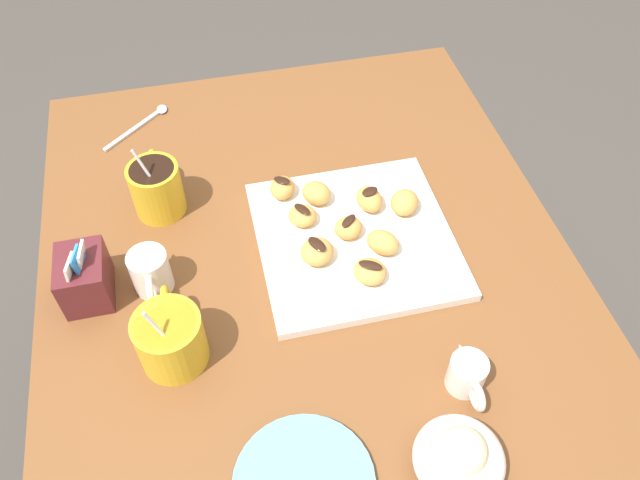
% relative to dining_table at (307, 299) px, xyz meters
% --- Properties ---
extents(ground_plane, '(8.00, 8.00, 0.00)m').
position_rel_dining_table_xyz_m(ground_plane, '(0.00, 0.00, -0.62)').
color(ground_plane, '#423D38').
extents(dining_table, '(1.01, 0.85, 0.75)m').
position_rel_dining_table_xyz_m(dining_table, '(0.00, 0.00, 0.00)').
color(dining_table, brown).
rests_on(dining_table, ground_plane).
extents(pastry_plate_square, '(0.31, 0.31, 0.02)m').
position_rel_dining_table_xyz_m(pastry_plate_square, '(0.00, -0.08, 0.14)').
color(pastry_plate_square, white).
rests_on(pastry_plate_square, dining_table).
extents(coffee_mug_mustard_left, '(0.13, 0.10, 0.14)m').
position_rel_dining_table_xyz_m(coffee_mug_mustard_left, '(-0.15, 0.22, 0.18)').
color(coffee_mug_mustard_left, gold).
rests_on(coffee_mug_mustard_left, dining_table).
extents(coffee_mug_mustard_right, '(0.13, 0.09, 0.14)m').
position_rel_dining_table_xyz_m(coffee_mug_mustard_right, '(0.15, 0.22, 0.19)').
color(coffee_mug_mustard_right, gold).
rests_on(coffee_mug_mustard_right, dining_table).
extents(cream_pitcher_white, '(0.10, 0.06, 0.07)m').
position_rel_dining_table_xyz_m(cream_pitcher_white, '(-0.02, 0.24, 0.18)').
color(cream_pitcher_white, white).
rests_on(cream_pitcher_white, dining_table).
extents(sugar_caddy, '(0.09, 0.07, 0.11)m').
position_rel_dining_table_xyz_m(sugar_caddy, '(-0.01, 0.34, 0.18)').
color(sugar_caddy, '#561E23').
rests_on(sugar_caddy, dining_table).
extents(ice_cream_bowl, '(0.11, 0.11, 0.08)m').
position_rel_dining_table_xyz_m(ice_cream_bowl, '(-0.39, -0.11, 0.17)').
color(ice_cream_bowl, white).
rests_on(ice_cream_bowl, dining_table).
extents(chocolate_sauce_pitcher, '(0.09, 0.05, 0.06)m').
position_rel_dining_table_xyz_m(chocolate_sauce_pitcher, '(-0.28, -0.16, 0.17)').
color(chocolate_sauce_pitcher, white).
rests_on(chocolate_sauce_pitcher, dining_table).
extents(loose_spoon_by_plate, '(0.12, 0.13, 0.01)m').
position_rel_dining_table_xyz_m(loose_spoon_by_plate, '(0.39, 0.24, 0.14)').
color(loose_spoon_by_plate, silver).
rests_on(loose_spoon_by_plate, dining_table).
extents(beignet_0, '(0.06, 0.06, 0.03)m').
position_rel_dining_table_xyz_m(beignet_0, '(0.12, 0.01, 0.17)').
color(beignet_0, '#D19347').
rests_on(beignet_0, pastry_plate_square).
extents(chocolate_drizzle_0, '(0.03, 0.03, 0.00)m').
position_rel_dining_table_xyz_m(chocolate_drizzle_0, '(0.12, 0.01, 0.19)').
color(chocolate_drizzle_0, black).
rests_on(chocolate_drizzle_0, beignet_0).
extents(beignet_1, '(0.07, 0.07, 0.03)m').
position_rel_dining_table_xyz_m(beignet_1, '(-0.03, -0.01, 0.17)').
color(beignet_1, '#D19347').
rests_on(beignet_1, pastry_plate_square).
extents(chocolate_drizzle_1, '(0.04, 0.03, 0.00)m').
position_rel_dining_table_xyz_m(chocolate_drizzle_1, '(-0.03, -0.01, 0.19)').
color(chocolate_drizzle_1, black).
rests_on(chocolate_drizzle_1, beignet_1).
extents(beignet_2, '(0.07, 0.07, 0.04)m').
position_rel_dining_table_xyz_m(beignet_2, '(0.09, -0.04, 0.17)').
color(beignet_2, '#D19347').
rests_on(beignet_2, pastry_plate_square).
extents(beignet_3, '(0.07, 0.07, 0.03)m').
position_rel_dining_table_xyz_m(beignet_3, '(-0.04, -0.12, 0.17)').
color(beignet_3, '#D19347').
rests_on(beignet_3, pastry_plate_square).
extents(beignet_4, '(0.06, 0.06, 0.03)m').
position_rel_dining_table_xyz_m(beignet_4, '(0.01, -0.07, 0.17)').
color(beignet_4, '#D19347').
rests_on(beignet_4, pastry_plate_square).
extents(chocolate_drizzle_4, '(0.03, 0.03, 0.00)m').
position_rel_dining_table_xyz_m(chocolate_drizzle_4, '(0.01, -0.07, 0.19)').
color(chocolate_drizzle_4, black).
rests_on(chocolate_drizzle_4, beignet_4).
extents(beignet_5, '(0.06, 0.07, 0.03)m').
position_rel_dining_table_xyz_m(beignet_5, '(0.05, -0.01, 0.17)').
color(beignet_5, '#D19347').
rests_on(beignet_5, pastry_plate_square).
extents(chocolate_drizzle_5, '(0.04, 0.03, 0.00)m').
position_rel_dining_table_xyz_m(chocolate_drizzle_5, '(0.05, -0.01, 0.18)').
color(chocolate_drizzle_5, black).
rests_on(chocolate_drizzle_5, beignet_5).
extents(beignet_6, '(0.07, 0.07, 0.03)m').
position_rel_dining_table_xyz_m(beignet_6, '(-0.09, -0.08, 0.17)').
color(beignet_6, '#D19347').
rests_on(beignet_6, pastry_plate_square).
extents(chocolate_drizzle_6, '(0.03, 0.04, 0.00)m').
position_rel_dining_table_xyz_m(chocolate_drizzle_6, '(-0.09, -0.08, 0.18)').
color(chocolate_drizzle_6, black).
rests_on(chocolate_drizzle_6, beignet_6).
extents(beignet_7, '(0.06, 0.05, 0.03)m').
position_rel_dining_table_xyz_m(beignet_7, '(0.06, -0.12, 0.17)').
color(beignet_7, '#D19347').
rests_on(beignet_7, pastry_plate_square).
extents(chocolate_drizzle_7, '(0.03, 0.03, 0.00)m').
position_rel_dining_table_xyz_m(chocolate_drizzle_7, '(0.06, -0.12, 0.19)').
color(chocolate_drizzle_7, black).
rests_on(chocolate_drizzle_7, beignet_7).
extents(beignet_8, '(0.07, 0.07, 0.04)m').
position_rel_dining_table_xyz_m(beignet_8, '(0.04, -0.18, 0.17)').
color(beignet_8, '#D19347').
rests_on(beignet_8, pastry_plate_square).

